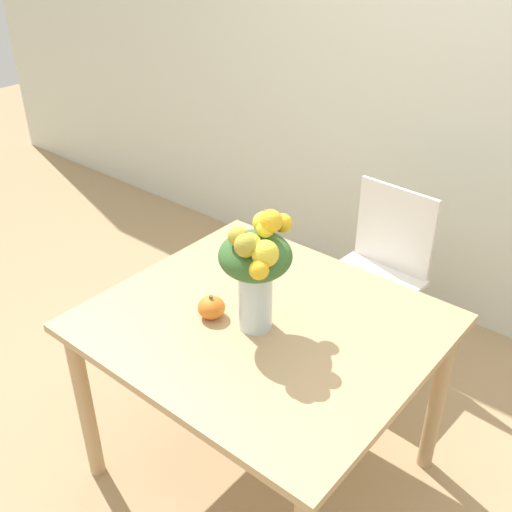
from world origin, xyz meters
name	(u,v)px	position (x,y,z in m)	size (l,w,h in m)	color
ground_plane	(262,466)	(0.00, 0.00, 0.00)	(12.00, 12.00, 0.00)	tan
wall_back	(471,61)	(0.00, 1.51, 1.35)	(8.00, 0.06, 2.70)	silver
dining_table	(263,343)	(0.00, 0.00, 0.65)	(1.12, 1.00, 0.75)	tan
flower_vase	(257,265)	(0.01, -0.04, 1.00)	(0.24, 0.29, 0.44)	silver
pumpkin	(211,307)	(-0.15, -0.10, 0.79)	(0.10, 0.10, 0.09)	orange
dining_chair_near_window	(374,277)	(-0.04, 0.88, 0.47)	(0.44, 0.44, 0.88)	white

